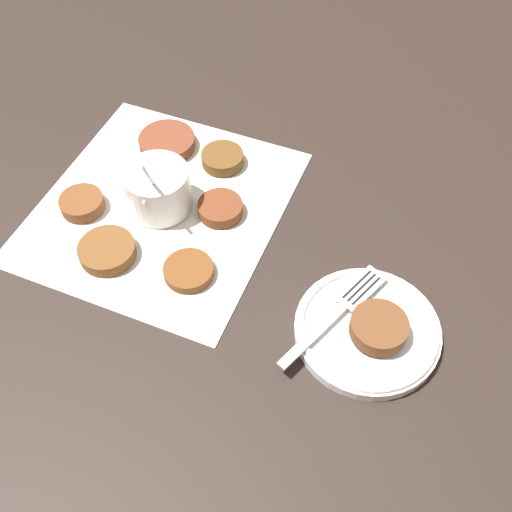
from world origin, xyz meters
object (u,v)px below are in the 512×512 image
Objects in this scene: serving_plate at (367,329)px; fritter_on_plate at (379,327)px; sauce_bowl at (159,189)px; fork at (343,306)px.

fritter_on_plate is at bearing 61.27° from serving_plate.
sauce_bowl is 1.87× the size of fritter_on_plate.
sauce_bowl is 0.35m from fritter_on_plate.
sauce_bowl is 0.30m from fork.
fork is (0.12, 0.28, -0.01)m from sauce_bowl.
serving_plate is 1.04× the size of fork.
sauce_bowl is at bearing -113.60° from fork.
fritter_on_plate reaches higher than fork.
fritter_on_plate is 0.05m from fork.
fritter_on_plate reaches higher than serving_plate.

